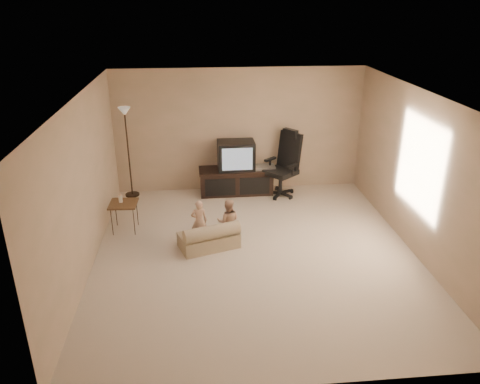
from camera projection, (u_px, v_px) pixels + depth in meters
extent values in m
plane|color=beige|center=(255.00, 253.00, 7.41)|extent=(5.50, 5.50, 0.00)
plane|color=white|center=(258.00, 96.00, 6.44)|extent=(5.50, 5.50, 0.00)
plane|color=tan|center=(239.00, 130.00, 9.45)|extent=(5.00, 0.00, 5.00)
plane|color=tan|center=(294.00, 286.00, 4.41)|extent=(5.00, 0.00, 5.00)
plane|color=tan|center=(84.00, 186.00, 6.71)|extent=(0.00, 5.50, 5.50)
plane|color=tan|center=(419.00, 174.00, 7.15)|extent=(0.00, 5.50, 5.50)
cube|color=black|center=(236.00, 182.00, 9.60)|extent=(1.47, 0.54, 0.47)
cube|color=black|center=(236.00, 170.00, 9.49)|extent=(1.51, 0.58, 0.04)
cube|color=black|center=(220.00, 187.00, 9.32)|extent=(0.61, 0.03, 0.36)
cube|color=black|center=(255.00, 186.00, 9.39)|extent=(0.61, 0.03, 0.36)
cube|color=black|center=(236.00, 155.00, 9.39)|extent=(0.74, 0.53, 0.57)
cube|color=white|center=(237.00, 159.00, 9.15)|extent=(0.60, 0.02, 0.45)
cube|color=#BDBDBF|center=(265.00, 167.00, 9.48)|extent=(0.42, 0.30, 0.06)
cylinder|color=black|center=(280.00, 183.00, 9.44)|extent=(0.07, 0.07, 0.43)
cube|color=black|center=(281.00, 172.00, 9.35)|extent=(0.75, 0.75, 0.10)
cube|color=black|center=(290.00, 150.00, 9.36)|extent=(0.47, 0.51, 0.75)
cube|color=black|center=(290.00, 133.00, 9.22)|extent=(0.29, 0.31, 0.17)
cube|color=black|center=(270.00, 159.00, 9.45)|extent=(0.28, 0.25, 0.04)
cube|color=black|center=(293.00, 166.00, 9.08)|extent=(0.28, 0.25, 0.04)
cube|color=brown|center=(123.00, 204.00, 7.96)|extent=(0.48, 0.48, 0.03)
cylinder|color=black|center=(112.00, 222.00, 7.87)|extent=(0.01, 0.01, 0.51)
cylinder|color=black|center=(134.00, 221.00, 7.89)|extent=(0.01, 0.01, 0.51)
cylinder|color=black|center=(116.00, 213.00, 8.21)|extent=(0.01, 0.01, 0.51)
cylinder|color=black|center=(137.00, 212.00, 8.23)|extent=(0.01, 0.01, 0.51)
cylinder|color=beige|center=(121.00, 199.00, 7.96)|extent=(0.06, 0.06, 0.13)
cone|color=beige|center=(120.00, 194.00, 7.92)|extent=(0.05, 0.05, 0.05)
cylinder|color=black|center=(133.00, 194.00, 9.55)|extent=(0.28, 0.28, 0.03)
cylinder|color=black|center=(129.00, 155.00, 9.22)|extent=(0.03, 0.03, 1.72)
cone|color=beige|center=(124.00, 111.00, 8.88)|extent=(0.24, 0.24, 0.16)
cube|color=tan|center=(209.00, 240.00, 7.56)|extent=(1.04, 0.77, 0.24)
cylinder|color=tan|center=(212.00, 232.00, 7.34)|extent=(0.93, 0.49, 0.22)
imported|color=#DFAD8B|center=(199.00, 221.00, 7.64)|extent=(0.28, 0.21, 0.73)
imported|color=#DFAD8B|center=(228.00, 221.00, 7.59)|extent=(0.39, 0.24, 0.77)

